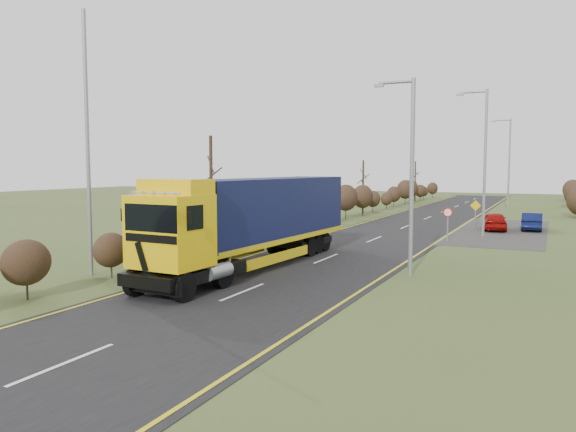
# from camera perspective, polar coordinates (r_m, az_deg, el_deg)

# --- Properties ---
(ground) EXTENTS (160.00, 160.00, 0.00)m
(ground) POSITION_cam_1_polar(r_m,az_deg,el_deg) (23.48, 0.30, -5.84)
(ground) COLOR #3B4C20
(ground) RESTS_ON ground
(road) EXTENTS (8.00, 120.00, 0.02)m
(road) POSITION_cam_1_polar(r_m,az_deg,el_deg) (32.70, 7.75, -2.79)
(road) COLOR black
(road) RESTS_ON ground
(layby) EXTENTS (6.00, 18.00, 0.02)m
(layby) POSITION_cam_1_polar(r_m,az_deg,el_deg) (41.26, 20.67, -1.45)
(layby) COLOR #2F2D2A
(layby) RESTS_ON ground
(lane_markings) EXTENTS (7.52, 116.00, 0.01)m
(lane_markings) POSITION_cam_1_polar(r_m,az_deg,el_deg) (32.41, 7.59, -2.82)
(lane_markings) COLOR gold
(lane_markings) RESTS_ON road
(hedgerow) EXTENTS (2.24, 102.04, 6.05)m
(hedgerow) POSITION_cam_1_polar(r_m,az_deg,el_deg) (32.94, -3.34, 0.12)
(hedgerow) COLOR black
(hedgerow) RESTS_ON ground
(lorry) EXTENTS (3.12, 14.50, 4.01)m
(lorry) POSITION_cam_1_polar(r_m,az_deg,el_deg) (24.48, -3.54, -0.03)
(lorry) COLOR black
(lorry) RESTS_ON ground
(car_red_hatchback) EXTENTS (2.10, 4.03, 1.31)m
(car_red_hatchback) POSITION_cam_1_polar(r_m,az_deg,el_deg) (41.64, 20.23, -0.49)
(car_red_hatchback) COLOR #8E0907
(car_red_hatchback) RESTS_ON ground
(car_blue_sedan) EXTENTS (1.38, 3.77, 1.23)m
(car_blue_sedan) POSITION_cam_1_polar(r_m,az_deg,el_deg) (42.67, 23.55, -0.52)
(car_blue_sedan) COLOR #0A113A
(car_blue_sedan) RESTS_ON ground
(streetlight_near) EXTENTS (1.70, 0.18, 7.94)m
(streetlight_near) POSITION_cam_1_polar(r_m,az_deg,el_deg) (23.13, 12.27, 4.71)
(streetlight_near) COLOR gray
(streetlight_near) RESTS_ON ground
(streetlight_mid) EXTENTS (1.97, 0.19, 9.27)m
(streetlight_mid) POSITION_cam_1_polar(r_m,az_deg,el_deg) (37.61, 19.21, 5.78)
(streetlight_mid) COLOR gray
(streetlight_mid) RESTS_ON ground
(streetlight_far) EXTENTS (1.99, 0.19, 9.37)m
(streetlight_far) POSITION_cam_1_polar(r_m,az_deg,el_deg) (62.33, 21.45, 5.35)
(streetlight_far) COLOR gray
(streetlight_far) RESTS_ON ground
(left_pole) EXTENTS (0.16, 0.16, 10.62)m
(left_pole) POSITION_cam_1_polar(r_m,az_deg,el_deg) (24.05, -19.69, 6.84)
(left_pole) COLOR gray
(left_pole) RESTS_ON ground
(speed_sign) EXTENTS (0.56, 0.10, 2.04)m
(speed_sign) POSITION_cam_1_polar(r_m,az_deg,el_deg) (34.31, 15.92, -0.24)
(speed_sign) COLOR gray
(speed_sign) RESTS_ON ground
(warning_board) EXTENTS (0.77, 0.11, 2.02)m
(warning_board) POSITION_cam_1_polar(r_m,az_deg,el_deg) (42.91, 18.51, 0.50)
(warning_board) COLOR gray
(warning_board) RESTS_ON ground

